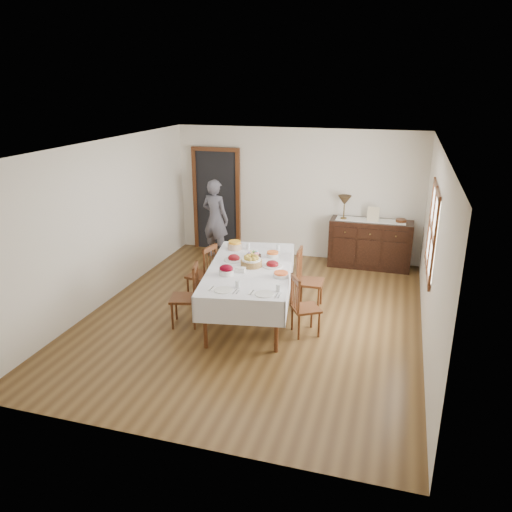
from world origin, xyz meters
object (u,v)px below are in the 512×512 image
(chair_left_near, at_px, (188,295))
(chair_right_near, at_px, (303,305))
(chair_right_far, at_px, (307,278))
(chair_left_far, at_px, (204,273))
(sideboard, at_px, (370,244))
(table_lamp, at_px, (345,201))
(dining_table, at_px, (250,273))
(person, at_px, (215,216))

(chair_left_near, distance_m, chair_right_near, 1.70)
(chair_right_far, bearing_deg, chair_left_far, 96.13)
(sideboard, bearing_deg, chair_right_near, -102.91)
(table_lamp, bearing_deg, sideboard, 3.43)
(chair_right_near, height_order, sideboard, sideboard)
(chair_right_near, relative_size, sideboard, 0.57)
(chair_left_far, height_order, table_lamp, table_lamp)
(chair_left_far, relative_size, table_lamp, 2.10)
(chair_left_near, relative_size, chair_right_near, 1.07)
(chair_right_far, bearing_deg, chair_right_near, -174.56)
(chair_left_far, bearing_deg, dining_table, 79.98)
(chair_left_far, relative_size, sideboard, 0.62)
(chair_left_near, relative_size, chair_left_far, 0.99)
(dining_table, height_order, chair_right_near, chair_right_near)
(chair_left_far, distance_m, chair_right_near, 1.91)
(dining_table, relative_size, table_lamp, 5.57)
(chair_left_far, xyz_separation_m, chair_right_far, (1.67, 0.23, 0.00))
(chair_left_far, xyz_separation_m, sideboard, (2.49, 2.40, -0.02))
(chair_left_near, distance_m, chair_right_far, 1.92)
(table_lamp, bearing_deg, chair_right_near, -93.23)
(sideboard, height_order, person, person)
(chair_right_near, height_order, table_lamp, table_lamp)
(chair_left_far, distance_m, table_lamp, 3.17)
(chair_right_near, distance_m, sideboard, 3.17)
(chair_left_near, height_order, sideboard, chair_left_near)
(dining_table, relative_size, chair_right_near, 2.88)
(chair_right_near, bearing_deg, sideboard, -43.37)
(dining_table, bearing_deg, table_lamp, 59.22)
(chair_right_far, distance_m, person, 2.97)
(chair_left_far, bearing_deg, chair_left_near, 18.03)
(chair_left_near, height_order, table_lamp, table_lamp)
(chair_right_near, distance_m, person, 3.70)
(chair_left_near, height_order, chair_left_far, chair_left_far)
(chair_left_far, distance_m, sideboard, 3.46)
(chair_right_near, relative_size, chair_right_far, 0.91)
(chair_left_far, bearing_deg, sideboard, 145.81)
(person, relative_size, table_lamp, 3.75)
(chair_right_near, relative_size, table_lamp, 1.93)
(chair_left_near, distance_m, table_lamp, 3.82)
(dining_table, distance_m, chair_left_far, 1.00)
(dining_table, xyz_separation_m, chair_left_far, (-0.90, 0.36, -0.24))
(chair_left_near, relative_size, person, 0.55)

